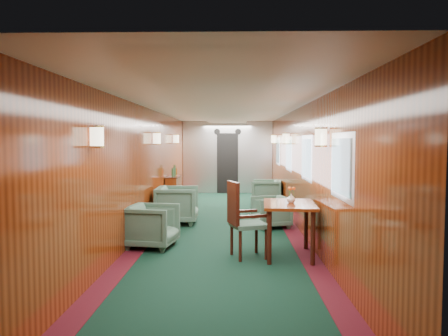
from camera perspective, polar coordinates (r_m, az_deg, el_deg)
name	(u,v)px	position (r m, az deg, el deg)	size (l,w,h in m)	color
room	(223,147)	(8.64, -0.15, 2.81)	(12.00, 12.10, 2.40)	black
bulkhead	(228,158)	(14.56, 0.47, 1.36)	(2.98, 0.17, 2.39)	silver
windows_right	(296,156)	(8.98, 9.43, 1.61)	(0.02, 8.60, 0.80)	silver
wall_sconces	(224,139)	(9.21, -0.06, 3.82)	(2.97, 7.97, 0.25)	#FFF1C6
dining_table	(289,212)	(6.68, 8.51, -5.66)	(0.82, 1.13, 0.81)	maroon
side_chair	(242,216)	(6.55, 2.33, -6.35)	(0.64, 0.65, 1.15)	#1A3E33
credenza	(174,192)	(11.32, -6.61, -3.11)	(0.30, 0.95, 1.12)	maroon
flower_vase	(291,198)	(6.67, 8.75, -3.94)	(0.13, 0.13, 0.14)	beige
armchair_left_near	(152,226)	(7.32, -9.39, -7.47)	(0.76, 0.78, 0.71)	#1A3E33
armchair_left_far	(177,205)	(9.32, -6.12, -4.80)	(0.85, 0.87, 0.79)	#1A3E33
armchair_right_near	(271,212)	(8.92, 6.16, -5.71)	(0.67, 0.69, 0.63)	#1A3E33
armchair_right_far	(266,193)	(11.76, 5.56, -3.25)	(0.76, 0.78, 0.71)	#1A3E33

